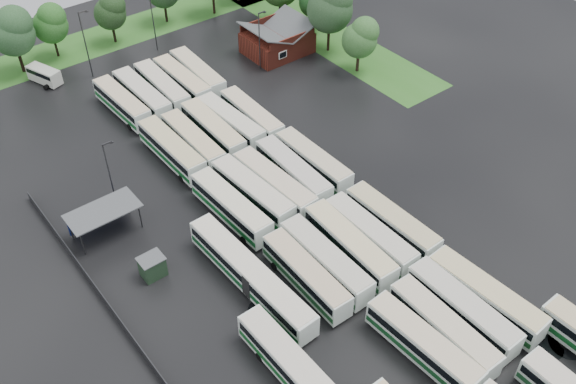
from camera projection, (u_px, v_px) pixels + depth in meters
ground at (341, 274)px, 70.22m from camera, size 160.00×160.00×0.00m
brick_building at (277, 42)px, 105.16m from camera, size 10.07×8.60×5.39m
wash_shed at (102, 212)px, 73.20m from camera, size 8.20×4.20×3.58m
utility_hut at (152, 266)px, 69.24m from camera, size 2.70×2.20×2.62m
grass_strip_north at (96, 41)px, 109.16m from camera, size 80.00×10.00×0.01m
grass_strip_east at (323, 34)px, 111.03m from camera, size 10.00×50.00×0.01m
west_fence at (123, 326)px, 64.25m from camera, size 0.10×50.00×1.20m
bus_r1c1 at (423, 345)px, 61.00m from camera, size 3.16×12.64×3.49m
bus_r1c2 at (443, 328)px, 62.44m from camera, size 3.02×12.64×3.50m
bus_r1c3 at (462, 309)px, 64.16m from camera, size 2.86×12.87×3.57m
bus_r1c4 at (485, 296)px, 65.33m from camera, size 3.42×13.22×3.65m
bus_r2c0 at (306, 275)px, 67.60m from camera, size 3.03×12.48×3.45m
bus_r2c1 at (326, 261)px, 69.00m from camera, size 2.94×12.87×3.57m
bus_r2c2 at (350, 246)px, 70.62m from camera, size 3.41×13.23×3.65m
bus_r2c3 at (370, 235)px, 71.90m from camera, size 2.80×12.74×3.54m
bus_r2c4 at (392, 223)px, 73.38m from camera, size 2.87×12.76×3.54m
bus_r3c0 at (231, 207)px, 75.35m from camera, size 3.11×12.93×3.58m
bus_r3c1 at (253, 193)px, 77.22m from camera, size 3.41×13.09×3.61m
bus_r3c2 at (274, 185)px, 78.28m from camera, size 3.28×13.21×3.65m
bus_r3c3 at (293, 172)px, 80.11m from camera, size 3.24×12.95×3.58m
bus_r3c4 at (313, 161)px, 81.77m from camera, size 2.69×12.51×3.48m
bus_r4c0 at (172, 150)px, 83.49m from camera, size 2.84×12.93×3.59m
bus_r4c1 at (193, 142)px, 84.86m from camera, size 2.96×12.60×3.49m
bus_r4c2 at (213, 130)px, 86.75m from camera, size 3.08×12.83×3.55m
bus_r4c3 at (230, 123)px, 88.12m from camera, size 3.18×12.69×3.51m
bus_r4c4 at (252, 116)px, 89.32m from camera, size 3.03×12.44×3.44m
bus_r5c0 at (122, 103)px, 91.74m from camera, size 3.01×12.45×3.44m
bus_r5c1 at (142, 95)px, 93.09m from camera, size 2.80×12.90×3.59m
bus_r5c2 at (162, 88)px, 94.61m from camera, size 3.20×12.94×3.58m
bus_r5c3 at (182, 81)px, 96.06m from camera, size 2.74×12.59×3.50m
bus_r5c4 at (198, 74)px, 97.56m from camera, size 3.38×12.94×3.57m
artic_bus_west_b at (251, 276)px, 67.42m from camera, size 3.13×18.99×3.51m
minibus at (44, 75)px, 98.52m from camera, size 3.84×6.00×2.46m
tree_north_1 at (13, 31)px, 97.09m from camera, size 6.67×6.67×11.05m
tree_north_2 at (51, 23)px, 101.53m from camera, size 5.55×5.55×9.18m
tree_north_3 at (111, 11)px, 105.29m from camera, size 5.29×5.28×8.75m
tree_east_0 at (361, 37)px, 98.10m from camera, size 5.54×5.51×9.13m
tree_east_1 at (331, 6)px, 101.63m from camera, size 7.42×7.42×12.29m
tree_east_2 at (315, 0)px, 108.85m from camera, size 5.11×5.09×8.43m
lamp_post_ne at (260, 37)px, 98.95m from camera, size 1.46×0.28×9.50m
lamp_post_nw at (110, 170)px, 75.22m from camera, size 1.40×0.27×9.12m
lamp_post_back_w at (85, 40)px, 96.65m from camera, size 1.66×0.32×10.80m
lamp_post_back_e at (153, 17)px, 103.17m from camera, size 1.56×0.30×10.11m
puddle_1 at (548, 348)px, 63.04m from camera, size 3.01×3.01×0.01m
puddle_2 at (270, 311)px, 66.37m from camera, size 4.73×4.73×0.01m
puddle_3 at (396, 275)px, 70.06m from camera, size 2.84×2.84×0.01m
puddle_4 at (568, 344)px, 63.38m from camera, size 3.81×3.81×0.01m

